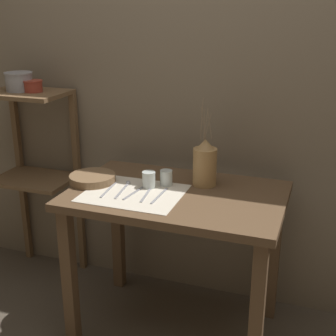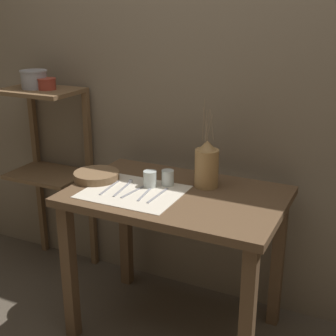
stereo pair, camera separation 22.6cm
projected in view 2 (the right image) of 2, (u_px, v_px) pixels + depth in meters
The scene contains 16 objects.
ground_plane at pixel (175, 328), 2.55m from camera, with size 12.00×12.00×0.00m, color brown.
stone_wall_back at pixel (211, 95), 2.54m from camera, with size 7.00×0.06×2.40m.
wooden_table at pixel (176, 217), 2.33m from camera, with size 1.05×0.68×0.80m.
wooden_shelf_unit at pixel (50, 147), 2.92m from camera, with size 0.46×0.33×1.20m.
linen_cloth at pixel (134, 192), 2.29m from camera, with size 0.47×0.39×0.00m.
pitcher_with_flowers at pixel (207, 165), 2.33m from camera, with size 0.12×0.12×0.45m.
wooden_bowl at pixel (97, 176), 2.45m from camera, with size 0.24×0.24×0.04m.
glass_tumbler_near at pixel (150, 179), 2.34m from camera, with size 0.07×0.07×0.08m.
glass_tumbler_far at pixel (168, 178), 2.36m from camera, with size 0.06×0.06×0.08m.
fork_inner at pixel (109, 187), 2.33m from camera, with size 0.03×0.20×0.00m.
spoon_outer at pixel (127, 185), 2.37m from camera, with size 0.04×0.21×0.02m.
spoon_inner at pixel (142, 187), 2.33m from camera, with size 0.05×0.21×0.02m.
knife_center at pixel (146, 193), 2.26m from camera, with size 0.04×0.20×0.00m.
fork_outer at pixel (158, 195), 2.24m from camera, with size 0.02×0.20×0.00m.
metal_pot_large at pixel (34, 79), 2.75m from camera, with size 0.16×0.16×0.11m.
metal_pot_small at pixel (47, 83), 2.72m from camera, with size 0.11×0.11×0.07m.
Camera 2 is at (0.88, -1.93, 1.67)m, focal length 50.00 mm.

